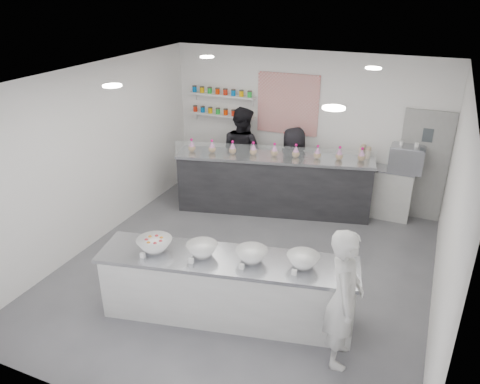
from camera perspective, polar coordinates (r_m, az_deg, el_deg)
name	(u,v)px	position (r m, az deg, el deg)	size (l,w,h in m)	color
floor	(245,270)	(7.51, 0.63, -9.43)	(6.00, 6.00, 0.00)	#515156
ceiling	(246,78)	(6.34, 0.76, 13.67)	(6.00, 6.00, 0.00)	white
back_wall	(304,128)	(9.47, 7.80, 7.75)	(5.50, 5.50, 0.00)	white
left_wall	(94,157)	(8.17, -17.43, 4.12)	(6.00, 6.00, 0.00)	white
right_wall	(450,218)	(6.36, 24.22, -2.86)	(6.00, 6.00, 0.00)	white
back_door	(422,166)	(9.27, 21.36, 2.95)	(0.88, 0.04, 2.10)	gray
pattern_panel	(288,104)	(9.42, 5.84, 10.61)	(1.25, 0.03, 1.20)	#BD3330
jar_shelf_lower	(222,115)	(9.94, -2.18, 9.36)	(1.45, 0.22, 0.04)	silver
jar_shelf_upper	(222,95)	(9.84, -2.22, 11.73)	(1.45, 0.22, 0.04)	silver
preserve_jars	(222,102)	(9.85, -2.26, 10.91)	(1.45, 0.10, 0.56)	red
downlight_0	(112,86)	(6.20, -15.31, 12.39)	(0.24, 0.24, 0.02)	white
downlight_1	(334,108)	(5.00, 11.35, 10.02)	(0.24, 0.24, 0.02)	white
downlight_2	(207,57)	(8.36, -4.05, 16.11)	(0.24, 0.24, 0.02)	white
downlight_3	(373,68)	(7.52, 15.95, 14.32)	(0.24, 0.24, 0.02)	white
prep_counter	(227,288)	(6.34, -1.59, -11.57)	(3.38, 0.77, 0.92)	silver
back_bar	(273,184)	(9.08, 4.09, 0.97)	(3.71, 0.68, 1.15)	black
sneeze_guard	(273,154)	(8.51, 4.02, 4.63)	(3.66, 0.02, 0.31)	white
espresso_ledge	(376,191)	(9.34, 16.22, 0.12)	(1.32, 0.42, 0.98)	silver
espresso_machine	(407,159)	(9.04, 19.65, 3.81)	(0.60, 0.42, 0.46)	#93969E
cup_stacks	(364,156)	(9.13, 14.92, 4.22)	(0.26, 0.24, 0.34)	beige
prep_bowls	(227,253)	(6.04, -1.65, -7.40)	(2.36, 0.51, 0.17)	white
label_cards	(200,275)	(5.72, -4.86, -10.06)	(2.01, 0.04, 0.07)	white
cookie_bags	(274,150)	(8.83, 4.23, 5.17)	(3.34, 0.14, 0.26)	#D975C3
woman_prep	(344,299)	(5.59, 12.54, -12.58)	(0.64, 0.42, 1.76)	silver
staff_left	(242,152)	(9.64, 0.25, 4.85)	(0.92, 0.72, 1.90)	black
staff_right	(293,168)	(9.25, 6.45, 2.95)	(0.80, 0.52, 1.64)	black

